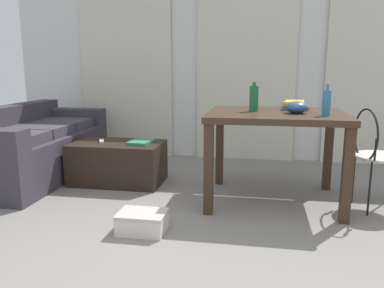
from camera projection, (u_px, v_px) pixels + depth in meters
The scene contains 14 objects.
ground_plane at pixel (233, 212), 3.04m from camera, with size 7.36×7.36×0.00m, color gray.
wall_back at pixel (246, 56), 4.66m from camera, with size 5.92×0.10×2.52m, color silver.
curtains at pixel (246, 70), 4.61m from camera, with size 4.21×0.03×2.19m.
couch at pixel (33, 148), 3.95m from camera, with size 0.83×1.78×0.73m.
coffee_table at pixel (118, 163), 3.79m from camera, with size 0.88×0.52×0.40m.
craft_table at pixel (276, 125), 3.18m from camera, with size 1.11×0.91×0.76m.
wire_chair at pixel (374, 148), 3.01m from camera, with size 0.42×0.44×0.82m.
bottle_near at pixel (254, 98), 3.20m from camera, with size 0.07×0.07×0.24m.
bottle_far at pixel (327, 103), 2.90m from camera, with size 0.06×0.06×0.24m.
bowl at pixel (297, 107), 3.06m from camera, with size 0.17×0.17×0.10m, color #2D4C7A.
book_stack at pixel (294, 105), 3.38m from camera, with size 0.24×0.29×0.07m.
tv_remote_primary at pixel (102, 141), 3.76m from camera, with size 0.04×0.15×0.02m, color #B7B7B2.
magazine at pixel (141, 142), 3.72m from camera, with size 0.20×0.29×0.03m, color #2D7F56.
shoebox at pixel (142, 222), 2.66m from camera, with size 0.33×0.24×0.14m.
Camera 1 is at (0.18, -1.76, 1.13)m, focal length 35.88 mm.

